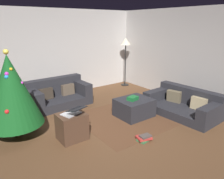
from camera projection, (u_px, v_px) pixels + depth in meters
ground_plane at (106, 137)px, 4.36m from camera, size 6.40×6.40×0.00m
rear_partition at (44, 54)px, 6.39m from camera, size 6.40×0.12×2.60m
corner_partition at (202, 58)px, 5.77m from camera, size 0.12×6.40×2.60m
couch_left at (58, 95)px, 5.98m from camera, size 1.64×0.92×0.73m
couch_right at (184, 105)px, 5.42m from camera, size 1.04×1.78×0.62m
ottoman at (134, 108)px, 5.29m from camera, size 0.82×0.70×0.43m
gift_box at (133, 98)px, 5.16m from camera, size 0.28×0.22×0.09m
tv_remote at (130, 97)px, 5.32m from camera, size 0.10×0.17×0.02m
christmas_tree at (11, 91)px, 4.10m from camera, size 1.10×1.10×1.74m
side_table at (72, 127)px, 4.21m from camera, size 0.52×0.44×0.53m
laptop at (73, 112)px, 4.08m from camera, size 0.43×0.49×0.18m
book_stack at (144, 138)px, 4.21m from camera, size 0.31×0.27×0.12m
corner_lamp at (126, 45)px, 7.56m from camera, size 0.36×0.36×1.69m
area_rug at (134, 116)px, 5.35m from camera, size 2.60×2.00×0.01m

